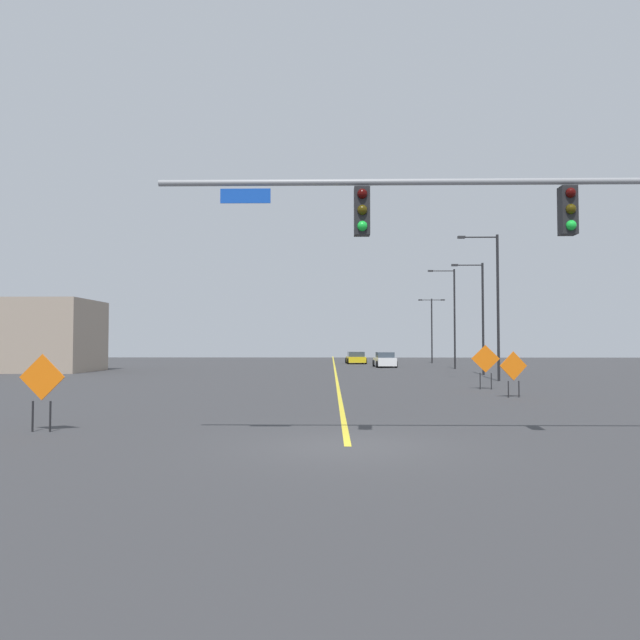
{
  "coord_description": "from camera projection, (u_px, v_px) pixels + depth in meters",
  "views": [
    {
      "loc": [
        -0.37,
        -13.0,
        2.2
      ],
      "look_at": [
        -1.13,
        29.81,
        3.9
      ],
      "focal_mm": 33.81,
      "sensor_mm": 36.0,
      "label": 1
    }
  ],
  "objects": [
    {
      "name": "road_centre_stripe",
      "position": [
        334.0,
        366.0,
        59.65
      ],
      "size": [
        0.16,
        93.59,
        0.01
      ],
      "color": "yellow",
      "rests_on": "ground"
    },
    {
      "name": "car_yellow_passing",
      "position": [
        356.0,
        358.0,
        66.5
      ],
      "size": [
        2.29,
        4.0,
        1.33
      ],
      "color": "gold",
      "rests_on": "ground"
    },
    {
      "name": "street_lamp_near_right",
      "position": [
        453.0,
        314.0,
        53.02
      ],
      "size": [
        2.39,
        0.24,
        8.8
      ],
      "color": "black",
      "rests_on": "ground"
    },
    {
      "name": "street_lamp_near_left",
      "position": [
        495.0,
        299.0,
        35.83
      ],
      "size": [
        2.44,
        0.24,
        8.74
      ],
      "color": "black",
      "rests_on": "ground"
    },
    {
      "name": "ground",
      "position": [
        348.0,
        447.0,
        12.9
      ],
      "size": [
        168.47,
        168.47,
        0.0
      ],
      "primitive_type": "plane",
      "color": "#38383A"
    },
    {
      "name": "roadside_building_west",
      "position": [
        49.0,
        336.0,
        47.66
      ],
      "size": [
        6.96,
        7.03,
        5.68
      ],
      "color": "gray",
      "rests_on": "ground"
    },
    {
      "name": "street_lamp_mid_left",
      "position": [
        480.0,
        312.0,
        42.55
      ],
      "size": [
        2.27,
        0.24,
        7.94
      ],
      "color": "black",
      "rests_on": "ground"
    },
    {
      "name": "car_white_approaching",
      "position": [
        385.0,
        360.0,
        56.77
      ],
      "size": [
        2.07,
        4.27,
        1.41
      ],
      "color": "white",
      "rests_on": "ground"
    },
    {
      "name": "construction_sign_left_lane",
      "position": [
        513.0,
        368.0,
        24.74
      ],
      "size": [
        1.18,
        0.26,
        1.89
      ],
      "color": "orange",
      "rests_on": "ground"
    },
    {
      "name": "construction_sign_median_far",
      "position": [
        485.0,
        361.0,
        29.16
      ],
      "size": [
        1.31,
        0.35,
        2.15
      ],
      "color": "orange",
      "rests_on": "ground"
    },
    {
      "name": "street_lamp_far_left",
      "position": [
        432.0,
        325.0,
        68.82
      ],
      "size": [
        3.01,
        0.24,
        7.38
      ],
      "color": "black",
      "rests_on": "ground"
    },
    {
      "name": "traffic_signal_assembly",
      "position": [
        557.0,
        229.0,
        12.99
      ],
      "size": [
        13.46,
        0.44,
        6.24
      ],
      "color": "gray",
      "rests_on": "ground"
    },
    {
      "name": "construction_sign_right_lane",
      "position": [
        42.0,
        382.0,
        15.11
      ],
      "size": [
        1.16,
        0.06,
        1.94
      ],
      "color": "orange",
      "rests_on": "ground"
    }
  ]
}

